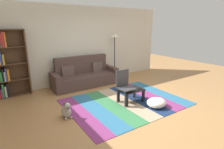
# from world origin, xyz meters

# --- Properties ---
(ground_plane) EXTENTS (14.00, 14.00, 0.00)m
(ground_plane) POSITION_xyz_m (0.00, 0.00, 0.00)
(ground_plane) COLOR #B27F4C
(back_wall) EXTENTS (6.80, 0.10, 2.70)m
(back_wall) POSITION_xyz_m (0.00, 2.55, 1.35)
(back_wall) COLOR silver
(back_wall) RESTS_ON ground_plane
(rug) EXTENTS (3.07, 2.32, 0.01)m
(rug) POSITION_xyz_m (0.05, 0.10, 0.01)
(rug) COLOR #843370
(rug) RESTS_ON ground_plane
(couch) EXTENTS (2.26, 0.80, 1.00)m
(couch) POSITION_xyz_m (-0.25, 2.02, 0.34)
(couch) COLOR #4C3833
(couch) RESTS_ON ground_plane
(bookshelf) EXTENTS (0.90, 0.28, 1.94)m
(bookshelf) POSITION_xyz_m (-2.52, 2.31, 0.96)
(bookshelf) COLOR brown
(bookshelf) RESTS_ON ground_plane
(coffee_table) EXTENTS (0.65, 0.45, 0.36)m
(coffee_table) POSITION_xyz_m (0.18, 0.03, 0.30)
(coffee_table) COLOR black
(coffee_table) RESTS_ON rug
(pouf) EXTENTS (0.53, 0.45, 0.23)m
(pouf) POSITION_xyz_m (0.52, -0.60, 0.13)
(pouf) COLOR white
(pouf) RESTS_ON rug
(dog) EXTENTS (0.22, 0.35, 0.40)m
(dog) POSITION_xyz_m (-1.58, 0.16, 0.16)
(dog) COLOR #9E998E
(dog) RESTS_ON ground_plane
(standing_lamp) EXTENTS (0.32, 0.32, 1.75)m
(standing_lamp) POSITION_xyz_m (1.14, 2.21, 1.46)
(standing_lamp) COLOR black
(standing_lamp) RESTS_ON ground_plane
(tv_remote) EXTENTS (0.07, 0.16, 0.02)m
(tv_remote) POSITION_xyz_m (0.08, 0.02, 0.38)
(tv_remote) COLOR black
(tv_remote) RESTS_ON coffee_table
(folding_chair) EXTENTS (0.40, 0.40, 0.90)m
(folding_chair) POSITION_xyz_m (0.00, 0.09, 0.53)
(folding_chair) COLOR #38383D
(folding_chair) RESTS_ON ground_plane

